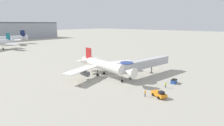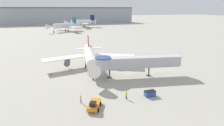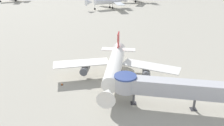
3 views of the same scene
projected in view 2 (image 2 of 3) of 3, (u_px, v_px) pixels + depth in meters
The scene contains 12 objects.
ground_plane at pixel (94, 70), 53.11m from camera, with size 800.00×800.00×0.00m, color #A8A393.
main_airplane at pixel (90, 57), 52.98m from camera, with size 29.16×25.13×8.96m.
jet_bridge at pixel (133, 62), 46.69m from camera, with size 23.00×6.67×5.82m.
pushback_tug_orange at pixel (94, 105), 32.47m from camera, with size 3.32×4.40×1.75m.
service_container_blue at pixel (150, 93), 37.12m from camera, with size 2.40×1.37×1.19m.
traffic_cone_port_wing at pixel (51, 73), 49.19m from camera, with size 0.44×0.44×0.72m.
traffic_cone_starboard_wing at pixel (127, 67), 55.00m from camera, with size 0.37×0.37×0.62m.
ground_crew_marshaller at pixel (126, 95), 35.77m from camera, with size 0.38×0.36×1.72m.
ground_crew_wing_walker at pixel (81, 99), 34.29m from camera, with size 0.25×0.35×1.66m.
background_jet_navy_tail at pixel (82, 22), 169.20m from camera, with size 30.77×32.37×11.75m.
background_jet_teal_tail at pixel (65, 25), 139.52m from camera, with size 26.39×29.05×10.82m.
terminal_building at pixel (69, 15), 211.31m from camera, with size 154.47×22.02×19.08m.
Camera 2 is at (-8.94, -49.55, 17.92)m, focal length 28.00 mm.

